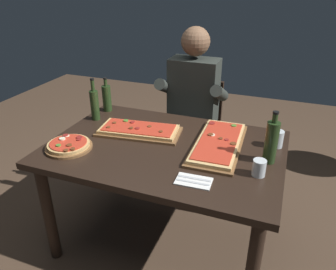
{
  "coord_description": "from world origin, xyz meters",
  "views": [
    {
      "loc": [
        0.64,
        -1.62,
        1.68
      ],
      "look_at": [
        0.0,
        0.05,
        0.79
      ],
      "focal_mm": 34.94,
      "sensor_mm": 36.0,
      "label": 1
    }
  ],
  "objects_px": {
    "pizza_rectangular_front": "(139,130)",
    "seated_diner": "(192,103)",
    "dining_table": "(165,159)",
    "diner_chair": "(195,126)",
    "oil_bottle_amber": "(271,142)",
    "pizza_round_far": "(69,145)",
    "wine_bottle_dark": "(95,104)",
    "tumbler_far_side": "(277,140)",
    "tumbler_near_camera": "(259,168)",
    "vinegar_bottle_green": "(107,98)",
    "pizza_rectangular_left": "(218,143)"
  },
  "relations": [
    {
      "from": "vinegar_bottle_green",
      "to": "pizza_rectangular_left",
      "type": "bearing_deg",
      "value": -15.82
    },
    {
      "from": "wine_bottle_dark",
      "to": "vinegar_bottle_green",
      "type": "distance_m",
      "value": 0.17
    },
    {
      "from": "pizza_rectangular_front",
      "to": "vinegar_bottle_green",
      "type": "height_order",
      "value": "vinegar_bottle_green"
    },
    {
      "from": "seated_diner",
      "to": "pizza_round_far",
      "type": "bearing_deg",
      "value": -115.68
    },
    {
      "from": "pizza_rectangular_front",
      "to": "wine_bottle_dark",
      "type": "height_order",
      "value": "wine_bottle_dark"
    },
    {
      "from": "pizza_round_far",
      "to": "wine_bottle_dark",
      "type": "distance_m",
      "value": 0.45
    },
    {
      "from": "dining_table",
      "to": "pizza_round_far",
      "type": "distance_m",
      "value": 0.59
    },
    {
      "from": "wine_bottle_dark",
      "to": "oil_bottle_amber",
      "type": "height_order",
      "value": "same"
    },
    {
      "from": "pizza_round_far",
      "to": "tumbler_far_side",
      "type": "xyz_separation_m",
      "value": [
        1.15,
        0.47,
        0.03
      ]
    },
    {
      "from": "pizza_rectangular_left",
      "to": "tumbler_near_camera",
      "type": "distance_m",
      "value": 0.36
    },
    {
      "from": "tumbler_far_side",
      "to": "diner_chair",
      "type": "height_order",
      "value": "diner_chair"
    },
    {
      "from": "dining_table",
      "to": "vinegar_bottle_green",
      "type": "relative_size",
      "value": 5.44
    },
    {
      "from": "oil_bottle_amber",
      "to": "tumbler_near_camera",
      "type": "xyz_separation_m",
      "value": [
        -0.04,
        -0.16,
        -0.08
      ]
    },
    {
      "from": "dining_table",
      "to": "oil_bottle_amber",
      "type": "relative_size",
      "value": 4.66
    },
    {
      "from": "dining_table",
      "to": "wine_bottle_dark",
      "type": "xyz_separation_m",
      "value": [
        -0.61,
        0.2,
        0.21
      ]
    },
    {
      "from": "dining_table",
      "to": "pizza_round_far",
      "type": "relative_size",
      "value": 5.07
    },
    {
      "from": "dining_table",
      "to": "oil_bottle_amber",
      "type": "xyz_separation_m",
      "value": [
        0.6,
        0.03,
        0.22
      ]
    },
    {
      "from": "pizza_round_far",
      "to": "diner_chair",
      "type": "bearing_deg",
      "value": 66.84
    },
    {
      "from": "pizza_rectangular_front",
      "to": "vinegar_bottle_green",
      "type": "relative_size",
      "value": 2.2
    },
    {
      "from": "tumbler_near_camera",
      "to": "wine_bottle_dark",
      "type": "bearing_deg",
      "value": 164.67
    },
    {
      "from": "pizza_rectangular_front",
      "to": "seated_diner",
      "type": "xyz_separation_m",
      "value": [
        0.17,
        0.63,
        -0.02
      ]
    },
    {
      "from": "pizza_round_far",
      "to": "oil_bottle_amber",
      "type": "bearing_deg",
      "value": 13.36
    },
    {
      "from": "wine_bottle_dark",
      "to": "vinegar_bottle_green",
      "type": "bearing_deg",
      "value": 91.98
    },
    {
      "from": "pizza_rectangular_front",
      "to": "tumbler_far_side",
      "type": "height_order",
      "value": "tumbler_far_side"
    },
    {
      "from": "dining_table",
      "to": "oil_bottle_amber",
      "type": "bearing_deg",
      "value": 3.19
    },
    {
      "from": "vinegar_bottle_green",
      "to": "tumbler_near_camera",
      "type": "xyz_separation_m",
      "value": [
        1.18,
        -0.5,
        -0.06
      ]
    },
    {
      "from": "dining_table",
      "to": "seated_diner",
      "type": "height_order",
      "value": "seated_diner"
    },
    {
      "from": "wine_bottle_dark",
      "to": "tumbler_near_camera",
      "type": "relative_size",
      "value": 3.39
    },
    {
      "from": "oil_bottle_amber",
      "to": "seated_diner",
      "type": "relative_size",
      "value": 0.23
    },
    {
      "from": "dining_table",
      "to": "tumbler_far_side",
      "type": "distance_m",
      "value": 0.68
    },
    {
      "from": "oil_bottle_amber",
      "to": "tumbler_near_camera",
      "type": "relative_size",
      "value": 3.39
    },
    {
      "from": "pizza_rectangular_left",
      "to": "diner_chair",
      "type": "relative_size",
      "value": 0.73
    },
    {
      "from": "wine_bottle_dark",
      "to": "tumbler_far_side",
      "type": "bearing_deg",
      "value": 1.64
    },
    {
      "from": "tumbler_near_camera",
      "to": "seated_diner",
      "type": "xyz_separation_m",
      "value": [
        -0.63,
        0.86,
        -0.04
      ]
    },
    {
      "from": "diner_chair",
      "to": "seated_diner",
      "type": "distance_m",
      "value": 0.28
    },
    {
      "from": "tumbler_near_camera",
      "to": "seated_diner",
      "type": "distance_m",
      "value": 1.06
    },
    {
      "from": "tumbler_far_side",
      "to": "seated_diner",
      "type": "height_order",
      "value": "seated_diner"
    },
    {
      "from": "pizza_rectangular_front",
      "to": "seated_diner",
      "type": "relative_size",
      "value": 0.42
    },
    {
      "from": "pizza_rectangular_front",
      "to": "wine_bottle_dark",
      "type": "relative_size",
      "value": 1.88
    },
    {
      "from": "pizza_round_far",
      "to": "tumbler_far_side",
      "type": "bearing_deg",
      "value": 22.03
    },
    {
      "from": "pizza_rectangular_left",
      "to": "tumbler_far_side",
      "type": "distance_m",
      "value": 0.35
    },
    {
      "from": "pizza_rectangular_left",
      "to": "vinegar_bottle_green",
      "type": "relative_size",
      "value": 2.46
    },
    {
      "from": "pizza_round_far",
      "to": "tumbler_near_camera",
      "type": "height_order",
      "value": "tumbler_near_camera"
    },
    {
      "from": "oil_bottle_amber",
      "to": "wine_bottle_dark",
      "type": "bearing_deg",
      "value": 172.3
    },
    {
      "from": "oil_bottle_amber",
      "to": "seated_diner",
      "type": "bearing_deg",
      "value": 133.28
    },
    {
      "from": "pizza_rectangular_front",
      "to": "seated_diner",
      "type": "bearing_deg",
      "value": 75.21
    },
    {
      "from": "dining_table",
      "to": "diner_chair",
      "type": "height_order",
      "value": "diner_chair"
    },
    {
      "from": "vinegar_bottle_green",
      "to": "oil_bottle_amber",
      "type": "bearing_deg",
      "value": -15.53
    },
    {
      "from": "oil_bottle_amber",
      "to": "tumbler_far_side",
      "type": "xyz_separation_m",
      "value": [
        0.03,
        0.2,
        -0.08
      ]
    },
    {
      "from": "vinegar_bottle_green",
      "to": "tumbler_far_side",
      "type": "distance_m",
      "value": 1.25
    }
  ]
}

